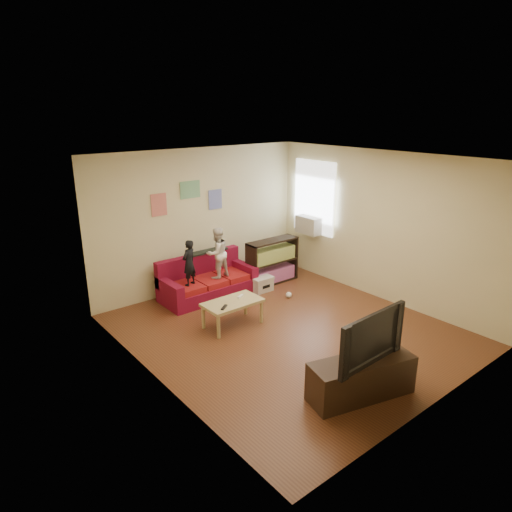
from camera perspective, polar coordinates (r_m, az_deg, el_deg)
room_shell at (r=6.88m, az=4.19°, el=0.76°), size 4.52×5.02×2.72m
sofa at (r=8.64m, az=-6.20°, el=-3.27°), size 1.78×0.82×0.78m
child_a at (r=8.11m, az=-8.38°, el=-0.85°), size 0.35×0.29×0.83m
child_b at (r=8.39m, az=-4.88°, el=0.38°), size 0.50×0.41×0.95m
coffee_table at (r=7.40m, az=-2.95°, el=-6.11°), size 0.95×0.52×0.43m
remote at (r=7.15m, az=-4.01°, el=-6.41°), size 0.18×0.14×0.02m
game_controller at (r=7.51m, az=-1.94°, el=-5.06°), size 0.15×0.09×0.03m
bookshelf at (r=9.18m, az=2.04°, el=-0.96°), size 1.12×0.34×0.90m
window at (r=9.47m, az=7.28°, el=7.29°), size 0.04×1.08×1.48m
ac_unit at (r=9.51m, az=6.65°, el=3.89°), size 0.28×0.55×0.35m
artwork_left at (r=8.30m, az=-12.04°, el=6.27°), size 0.30×0.01×0.40m
artwork_center at (r=8.57m, az=-8.24°, el=8.21°), size 0.42×0.01×0.32m
artwork_right at (r=8.90m, az=-5.11°, el=7.06°), size 0.30×0.01×0.38m
file_box at (r=8.84m, az=0.66°, el=-3.47°), size 0.41×0.32×0.29m
tv_stand at (r=5.91m, az=13.01°, el=-14.64°), size 1.40×0.78×0.50m
television at (r=5.62m, az=13.43°, el=-9.66°), size 1.15×0.18×0.66m
tissue at (r=8.57m, az=4.11°, el=-4.87°), size 0.14×0.14×0.11m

